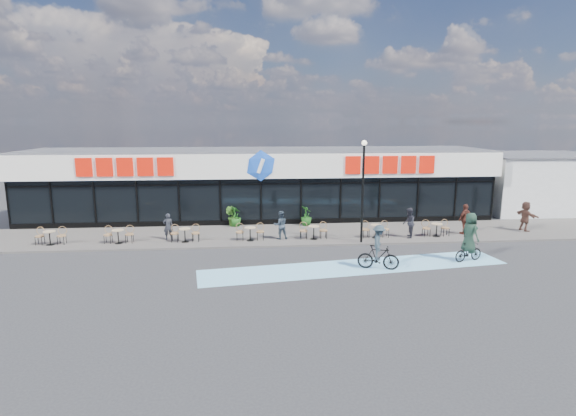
{
  "coord_description": "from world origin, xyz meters",
  "views": [
    {
      "loc": [
        -0.66,
        -20.46,
        6.42
      ],
      "look_at": [
        1.38,
        3.5,
        1.79
      ],
      "focal_mm": 28.0,
      "sensor_mm": 36.0,
      "label": 1
    }
  ],
  "objects_px": {
    "patron_right": "(280,225)",
    "pedestrian_a": "(409,223)",
    "patron_left": "(168,227)",
    "bistro_set_0": "(50,236)",
    "pedestrian_b": "(525,216)",
    "cyclist_b": "(469,240)",
    "potted_plant_mid": "(231,216)",
    "potted_plant_left": "(235,216)",
    "potted_plant_right": "(306,216)",
    "pedestrian_c": "(465,219)",
    "lamp_post": "(363,183)",
    "cyclist_a": "(379,250)"
  },
  "relations": [
    {
      "from": "patron_right",
      "to": "pedestrian_a",
      "type": "relative_size",
      "value": 0.94
    },
    {
      "from": "patron_left",
      "to": "patron_right",
      "type": "bearing_deg",
      "value": 160.04
    },
    {
      "from": "bistro_set_0",
      "to": "pedestrian_b",
      "type": "height_order",
      "value": "pedestrian_b"
    },
    {
      "from": "cyclist_b",
      "to": "potted_plant_mid",
      "type": "bearing_deg",
      "value": 145.31
    },
    {
      "from": "potted_plant_left",
      "to": "potted_plant_right",
      "type": "distance_m",
      "value": 4.37
    },
    {
      "from": "potted_plant_mid",
      "to": "pedestrian_a",
      "type": "xyz_separation_m",
      "value": [
        9.88,
        -3.68,
        0.23
      ]
    },
    {
      "from": "pedestrian_b",
      "to": "pedestrian_c",
      "type": "distance_m",
      "value": 3.9
    },
    {
      "from": "patron_right",
      "to": "pedestrian_c",
      "type": "relative_size",
      "value": 0.9
    },
    {
      "from": "potted_plant_left",
      "to": "potted_plant_right",
      "type": "bearing_deg",
      "value": -2.28
    },
    {
      "from": "patron_right",
      "to": "pedestrian_b",
      "type": "height_order",
      "value": "pedestrian_b"
    },
    {
      "from": "lamp_post",
      "to": "pedestrian_a",
      "type": "relative_size",
      "value": 3.24
    },
    {
      "from": "pedestrian_c",
      "to": "pedestrian_b",
      "type": "bearing_deg",
      "value": 161.34
    },
    {
      "from": "pedestrian_a",
      "to": "pedestrian_c",
      "type": "bearing_deg",
      "value": 121.98
    },
    {
      "from": "lamp_post",
      "to": "pedestrian_b",
      "type": "distance_m",
      "value": 10.61
    },
    {
      "from": "potted_plant_left",
      "to": "pedestrian_a",
      "type": "bearing_deg",
      "value": -20.73
    },
    {
      "from": "lamp_post",
      "to": "potted_plant_right",
      "type": "bearing_deg",
      "value": 120.2
    },
    {
      "from": "lamp_post",
      "to": "potted_plant_left",
      "type": "bearing_deg",
      "value": 147.36
    },
    {
      "from": "cyclist_b",
      "to": "lamp_post",
      "type": "bearing_deg",
      "value": 141.13
    },
    {
      "from": "patron_left",
      "to": "pedestrian_a",
      "type": "relative_size",
      "value": 0.87
    },
    {
      "from": "patron_right",
      "to": "pedestrian_b",
      "type": "bearing_deg",
      "value": 172.32
    },
    {
      "from": "cyclist_a",
      "to": "pedestrian_a",
      "type": "bearing_deg",
      "value": 57.5
    },
    {
      "from": "patron_left",
      "to": "cyclist_a",
      "type": "height_order",
      "value": "cyclist_a"
    },
    {
      "from": "potted_plant_mid",
      "to": "patron_left",
      "type": "height_order",
      "value": "patron_left"
    },
    {
      "from": "potted_plant_left",
      "to": "patron_left",
      "type": "bearing_deg",
      "value": -140.49
    },
    {
      "from": "potted_plant_right",
      "to": "pedestrian_c",
      "type": "distance_m",
      "value": 9.24
    },
    {
      "from": "pedestrian_c",
      "to": "pedestrian_a",
      "type": "bearing_deg",
      "value": -15.9
    },
    {
      "from": "pedestrian_a",
      "to": "cyclist_a",
      "type": "xyz_separation_m",
      "value": [
        -3.11,
        -4.88,
        -0.07
      ]
    },
    {
      "from": "lamp_post",
      "to": "patron_right",
      "type": "height_order",
      "value": "lamp_post"
    },
    {
      "from": "pedestrian_c",
      "to": "potted_plant_mid",
      "type": "bearing_deg",
      "value": -38.19
    },
    {
      "from": "lamp_post",
      "to": "potted_plant_left",
      "type": "height_order",
      "value": "lamp_post"
    },
    {
      "from": "pedestrian_b",
      "to": "patron_left",
      "type": "bearing_deg",
      "value": 80.42
    },
    {
      "from": "bistro_set_0",
      "to": "pedestrian_a",
      "type": "distance_m",
      "value": 19.14
    },
    {
      "from": "lamp_post",
      "to": "patron_right",
      "type": "relative_size",
      "value": 3.43
    },
    {
      "from": "bistro_set_0",
      "to": "cyclist_b",
      "type": "relative_size",
      "value": 0.67
    },
    {
      "from": "potted_plant_left",
      "to": "pedestrian_b",
      "type": "bearing_deg",
      "value": -8.82
    },
    {
      "from": "potted_plant_left",
      "to": "cyclist_b",
      "type": "height_order",
      "value": "cyclist_b"
    },
    {
      "from": "lamp_post",
      "to": "pedestrian_c",
      "type": "bearing_deg",
      "value": 11.42
    },
    {
      "from": "pedestrian_a",
      "to": "patron_left",
      "type": "bearing_deg",
      "value": -70.33
    },
    {
      "from": "patron_right",
      "to": "pedestrian_c",
      "type": "height_order",
      "value": "pedestrian_c"
    },
    {
      "from": "potted_plant_right",
      "to": "pedestrian_b",
      "type": "relative_size",
      "value": 0.69
    },
    {
      "from": "pedestrian_b",
      "to": "pedestrian_c",
      "type": "relative_size",
      "value": 1.0
    },
    {
      "from": "potted_plant_left",
      "to": "patron_right",
      "type": "xyz_separation_m",
      "value": [
        2.55,
        -3.31,
        0.17
      ]
    },
    {
      "from": "lamp_post",
      "to": "cyclist_a",
      "type": "bearing_deg",
      "value": -93.88
    },
    {
      "from": "bistro_set_0",
      "to": "cyclist_a",
      "type": "distance_m",
      "value": 16.82
    },
    {
      "from": "lamp_post",
      "to": "cyclist_b",
      "type": "xyz_separation_m",
      "value": [
        4.23,
        -3.41,
        -2.25
      ]
    },
    {
      "from": "potted_plant_right",
      "to": "pedestrian_b",
      "type": "height_order",
      "value": "pedestrian_b"
    },
    {
      "from": "potted_plant_left",
      "to": "cyclist_a",
      "type": "distance_m",
      "value": 10.73
    },
    {
      "from": "bistro_set_0",
      "to": "potted_plant_mid",
      "type": "distance_m",
      "value": 9.89
    },
    {
      "from": "pedestrian_a",
      "to": "cyclist_a",
      "type": "bearing_deg",
      "value": -9.71
    },
    {
      "from": "lamp_post",
      "to": "cyclist_b",
      "type": "relative_size",
      "value": 2.33
    }
  ]
}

